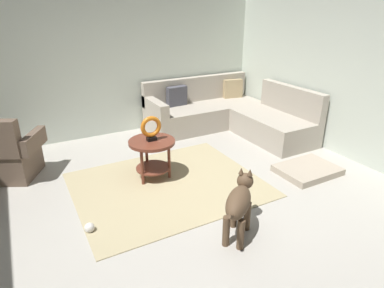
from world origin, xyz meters
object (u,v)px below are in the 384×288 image
sectional_couch (228,115)px  armchair (8,156)px  torus_sculpture (151,128)px  dog_toy_ball (89,228)px  side_table (152,149)px  dog (239,202)px  dog_bed_mat (307,170)px

sectional_couch → armchair: same height
torus_sculpture → sectional_couch: bearing=28.7°
dog_toy_ball → side_table: bearing=36.6°
armchair → dog: bearing=-23.7°
sectional_couch → dog_bed_mat: (-0.01, -1.94, -0.24)m
armchair → dog_toy_ball: bearing=-41.3°
dog_bed_mat → dog_toy_ball: 2.93m
sectional_couch → side_table: 2.20m
side_table → dog: 1.53m
dog → torus_sculpture: bearing=149.4°
side_table → dog_bed_mat: size_ratio=0.75×
sectional_couch → dog: 3.03m
sectional_couch → dog_bed_mat: 1.96m
torus_sculpture → dog: 1.57m
torus_sculpture → dog_bed_mat: size_ratio=0.41×
dog → sectional_couch: bearing=106.0°
dog_bed_mat → torus_sculpture: bearing=155.1°
armchair → side_table: bearing=-1.3°
torus_sculpture → dog_bed_mat: bearing=-24.9°
torus_sculpture → dog: (0.29, -1.50, -0.33)m
armchair → dog_bed_mat: 4.01m
side_table → torus_sculpture: bearing=90.0°
side_table → dog_toy_ball: side_table is taller
sectional_couch → side_table: (-1.92, -1.05, 0.13)m
sectional_couch → dog: size_ratio=3.36×
torus_sculpture → side_table: bearing=-90.0°
torus_sculpture → armchair: bearing=151.3°
torus_sculpture → dog_toy_ball: bearing=-143.4°
side_table → torus_sculpture: size_ratio=1.84×
dog_toy_ball → torus_sculpture: bearing=36.6°
armchair → torus_sculpture: (1.66, -0.91, 0.39)m
armchair → torus_sculpture: bearing=-1.3°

